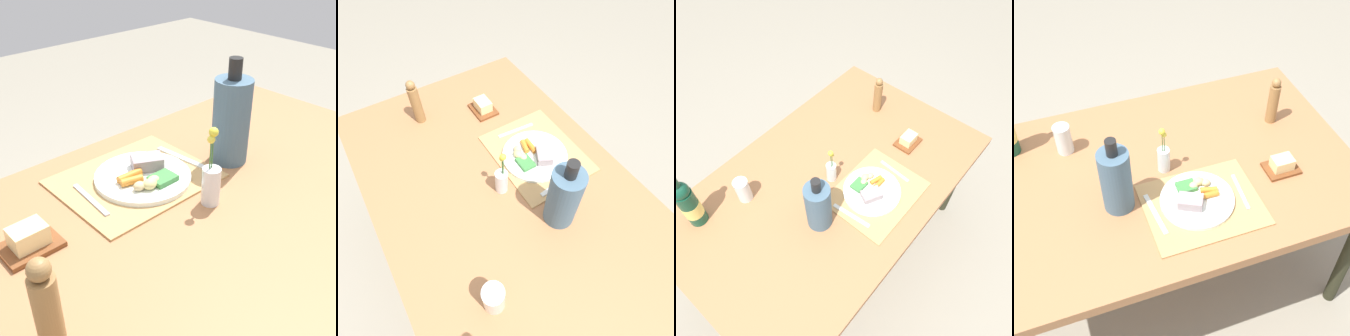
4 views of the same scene
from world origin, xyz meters
TOP-DOWN VIEW (x-y plane):
  - ground_plane at (0.00, 0.00)m, footprint 8.00×8.00m
  - dining_table at (0.00, 0.00)m, footprint 1.53×0.95m
  - placemat at (0.09, -0.21)m, footprint 0.42×0.34m
  - dinner_plate at (0.08, -0.19)m, footprint 0.27×0.27m
  - fork at (-0.08, -0.20)m, footprint 0.04×0.19m
  - knife at (0.25, -0.21)m, footprint 0.03×0.17m
  - flower_vase at (0.02, 0.01)m, footprint 0.05×0.05m
  - butter_dish at (0.44, -0.15)m, footprint 0.13×0.10m
  - pepper_mill at (0.54, 0.13)m, footprint 0.05×0.05m
  - water_tumbler at (-0.32, 0.24)m, footprint 0.07×0.07m
  - cooler_bottle at (-0.19, -0.11)m, footprint 0.11×0.11m

SIDE VIEW (x-z plane):
  - ground_plane at x=0.00m, z-range 0.00..0.00m
  - dining_table at x=0.00m, z-range 0.29..1.01m
  - placemat at x=0.09m, z-range 0.71..0.72m
  - fork at x=-0.08m, z-range 0.72..0.72m
  - knife at x=0.25m, z-range 0.72..0.72m
  - dinner_plate at x=0.08m, z-range 0.71..0.76m
  - butter_dish at x=0.44m, z-range 0.71..0.77m
  - water_tumbler at x=-0.32m, z-range 0.70..0.83m
  - flower_vase at x=0.02m, z-range 0.67..0.88m
  - pepper_mill at x=0.54m, z-range 0.71..0.92m
  - cooler_bottle at x=-0.19m, z-range 0.69..1.00m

